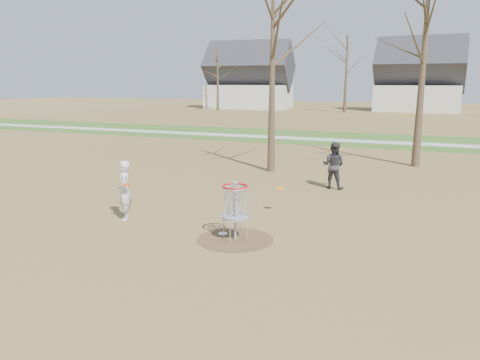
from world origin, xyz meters
name	(u,v)px	position (x,y,z in m)	size (l,w,h in m)	color
ground	(235,239)	(0.00, 0.00, 0.00)	(160.00, 160.00, 0.00)	brown
green_band	(363,140)	(0.00, 21.00, 0.01)	(160.00, 8.00, 0.01)	#2D5119
footpath	(361,141)	(0.00, 20.00, 0.01)	(160.00, 1.50, 0.01)	#9E9E99
dirt_circle	(235,239)	(0.00, 0.00, 0.01)	(1.80, 1.80, 0.01)	#47331E
player_standing	(124,191)	(-3.39, 0.39, 0.80)	(0.58, 0.38, 1.59)	silver
player_throwing	(334,165)	(1.02, 6.28, 0.81)	(0.79, 0.61, 1.62)	#2D2C30
disc_grounded	(223,234)	(-0.43, 0.23, 0.02)	(0.22, 0.22, 0.02)	white
discs_in_play	(209,187)	(-1.38, 1.44, 0.85)	(3.67, 2.63, 0.35)	orange
disc_golf_basket	(235,202)	(0.00, 0.00, 0.91)	(0.64, 0.64, 1.35)	#9EA3AD
bare_trees	(411,62)	(1.78, 35.79, 5.35)	(52.62, 44.98, 9.00)	#382B1E
houses_row	(439,83)	(4.32, 52.56, 3.52)	(56.51, 10.01, 7.26)	silver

